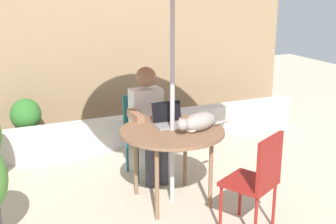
{
  "coord_description": "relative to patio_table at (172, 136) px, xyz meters",
  "views": [
    {
      "loc": [
        -1.71,
        -3.75,
        2.13
      ],
      "look_at": [
        0.0,
        0.1,
        0.9
      ],
      "focal_mm": 48.66,
      "sensor_mm": 36.0,
      "label": 1
    }
  ],
  "objects": [
    {
      "name": "person_seated",
      "position": [
        0.0,
        0.62,
        0.02
      ],
      "size": [
        0.48,
        0.48,
        1.24
      ],
      "color": "white",
      "rests_on": "ground"
    },
    {
      "name": "planter_wall_low",
      "position": [
        0.0,
        1.64,
        -0.48
      ],
      "size": [
        5.28,
        0.2,
        0.41
      ],
      "primitive_type": "cube",
      "color": "beige",
      "rests_on": "ground"
    },
    {
      "name": "fence_back",
      "position": [
        0.0,
        2.4,
        0.3
      ],
      "size": [
        5.87,
        0.08,
        1.96
      ],
      "primitive_type": "cube",
      "color": "#937756",
      "rests_on": "ground"
    },
    {
      "name": "potted_plant_corner",
      "position": [
        -1.12,
        1.99,
        -0.31
      ],
      "size": [
        0.38,
        0.38,
        0.69
      ],
      "color": "#33383D",
      "rests_on": "ground"
    },
    {
      "name": "chair_empty",
      "position": [
        0.43,
        -0.82,
        -0.15
      ],
      "size": [
        0.54,
        0.54,
        0.9
      ],
      "color": "maroon",
      "rests_on": "ground"
    },
    {
      "name": "ground_plane",
      "position": [
        0.0,
        0.0,
        -0.68
      ],
      "size": [
        14.0,
        14.0,
        0.0
      ],
      "primitive_type": "plane",
      "color": "beige"
    },
    {
      "name": "chair_occupied",
      "position": [
        0.0,
        0.78,
        -0.15
      ],
      "size": [
        0.4,
        0.4,
        0.9
      ],
      "color": "#1E606B",
      "rests_on": "ground"
    },
    {
      "name": "cat",
      "position": [
        0.21,
        -0.12,
        0.15
      ],
      "size": [
        0.64,
        0.31,
        0.17
      ],
      "color": "gray",
      "rests_on": "patio_table"
    },
    {
      "name": "laptop",
      "position": [
        0.04,
        0.18,
        0.13
      ],
      "size": [
        0.31,
        0.27,
        0.21
      ],
      "color": "gray",
      "rests_on": "patio_table"
    },
    {
      "name": "patio_table",
      "position": [
        0.0,
        0.0,
        0.0
      ],
      "size": [
        1.01,
        1.01,
        0.75
      ],
      "color": "brown",
      "rests_on": "ground"
    }
  ]
}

